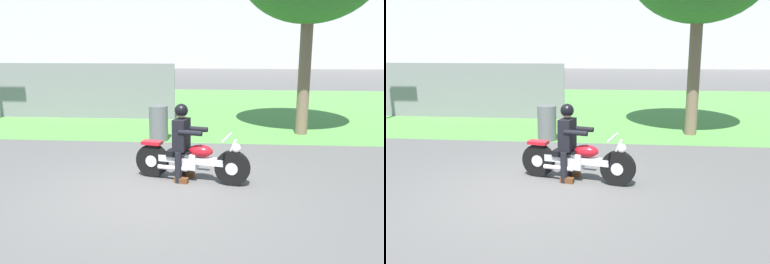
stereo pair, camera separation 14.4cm
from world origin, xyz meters
The scene contains 6 objects.
ground centered at (0.00, 0.00, 0.00)m, with size 120.00×120.00×0.00m, color #565451.
grass_verge centered at (0.00, 9.53, 0.00)m, with size 60.00×12.00×0.01m, color #549342.
motorcycle_lead centered at (0.56, 0.72, 0.38)m, with size 2.09×0.80×0.86m.
rider_lead centered at (0.40, 0.77, 0.81)m, with size 0.62×0.55×1.39m.
trash_can centered at (-0.53, 3.76, 0.44)m, with size 0.48×0.48×0.89m, color #595E5B.
fence_segment centered at (-3.98, 6.73, 0.90)m, with size 7.00×0.06×1.80m, color slate.
Camera 2 is at (1.27, -6.12, 2.39)m, focal length 37.63 mm.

